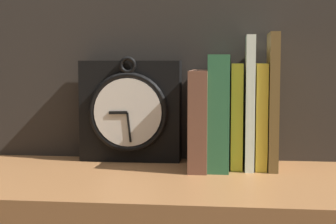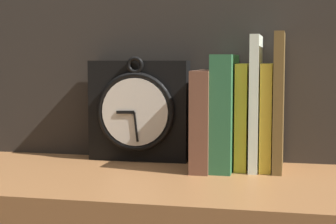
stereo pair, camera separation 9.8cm
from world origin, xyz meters
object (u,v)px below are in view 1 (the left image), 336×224
object	(u,v)px
book_slot0_brown	(200,119)
book_slot5_brown	(272,101)
book_slot1_green	(219,111)
clock	(130,111)
book_slot2_yellow	(237,115)
book_slot4_yellow	(261,116)
book_slot3_white	(250,102)

from	to	relation	value
book_slot0_brown	book_slot5_brown	size ratio (longest dim) A/B	0.73
book_slot5_brown	book_slot1_green	bearing A→B (deg)	-174.36
clock	book_slot0_brown	xyz separation A→B (m)	(0.15, -0.05, -0.01)
book_slot5_brown	book_slot2_yellow	bearing A→B (deg)	175.19
book_slot0_brown	book_slot2_yellow	bearing A→B (deg)	15.75
book_slot2_yellow	book_slot4_yellow	size ratio (longest dim) A/B	1.00
book_slot1_green	book_slot4_yellow	xyz separation A→B (m)	(0.08, 0.01, -0.01)
book_slot2_yellow	book_slot4_yellow	world-z (taller)	same
clock	book_slot5_brown	bearing A→B (deg)	-7.10
book_slot1_green	book_slot5_brown	bearing A→B (deg)	5.64
book_slot0_brown	book_slot2_yellow	size ratio (longest dim) A/B	0.94
book_slot4_yellow	book_slot0_brown	bearing A→B (deg)	-171.09
book_slot3_white	book_slot4_yellow	xyz separation A→B (m)	(0.02, 0.00, -0.03)
clock	book_slot0_brown	world-z (taller)	clock
book_slot0_brown	book_slot3_white	bearing A→B (deg)	8.92
book_slot1_green	book_slot2_yellow	size ratio (longest dim) A/B	1.08
book_slot1_green	book_slot2_yellow	xyz separation A→B (m)	(0.03, 0.02, -0.01)
book_slot2_yellow	book_slot0_brown	bearing A→B (deg)	-164.25
book_slot2_yellow	book_slot4_yellow	bearing A→B (deg)	-2.20
clock	book_slot4_yellow	xyz separation A→B (m)	(0.26, -0.03, -0.00)
book_slot2_yellow	book_slot5_brown	bearing A→B (deg)	-4.81
clock	book_slot2_yellow	world-z (taller)	clock
book_slot1_green	book_slot5_brown	size ratio (longest dim) A/B	0.84
clock	book_slot4_yellow	world-z (taller)	clock
book_slot0_brown	book_slot5_brown	bearing A→B (deg)	5.93
book_slot1_green	book_slot2_yellow	world-z (taller)	book_slot1_green
book_slot0_brown	book_slot3_white	xyz separation A→B (m)	(0.09, 0.01, 0.03)
book_slot4_yellow	book_slot5_brown	size ratio (longest dim) A/B	0.78
clock	book_slot5_brown	xyz separation A→B (m)	(0.28, -0.04, 0.03)
book_slot2_yellow	book_slot3_white	distance (m)	0.04
book_slot5_brown	book_slot3_white	bearing A→B (deg)	179.28
book_slot2_yellow	book_slot5_brown	xyz separation A→B (m)	(0.07, -0.01, 0.03)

